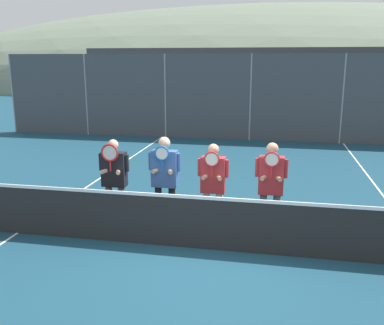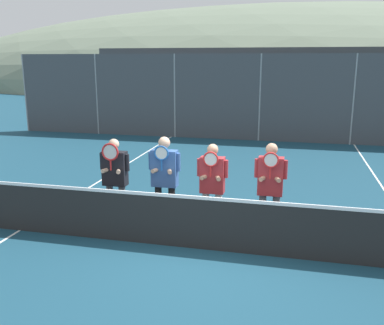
{
  "view_description": "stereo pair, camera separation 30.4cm",
  "coord_description": "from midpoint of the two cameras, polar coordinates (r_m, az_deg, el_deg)",
  "views": [
    {
      "loc": [
        1.04,
        -6.73,
        3.19
      ],
      "look_at": [
        -0.47,
        0.9,
        1.3
      ],
      "focal_mm": 40.0,
      "sensor_mm": 36.0,
      "label": 1
    },
    {
      "loc": [
        1.34,
        -6.67,
        3.19
      ],
      "look_at": [
        -0.47,
        0.9,
        1.3
      ],
      "focal_mm": 40.0,
      "sensor_mm": 36.0,
      "label": 2
    }
  ],
  "objects": [
    {
      "name": "ground_plane",
      "position": [
        7.51,
        3.12,
        -11.51
      ],
      "size": [
        120.0,
        120.0,
        0.0
      ],
      "primitive_type": "plane",
      "color": "navy"
    },
    {
      "name": "hill_distant",
      "position": [
        59.74,
        12.5,
        10.24
      ],
      "size": [
        100.87,
        56.04,
        19.61
      ],
      "color": "slate",
      "rests_on": "ground_plane"
    },
    {
      "name": "clubhouse_building",
      "position": [
        25.7,
        12.43,
        10.45
      ],
      "size": [
        20.3,
        5.5,
        3.78
      ],
      "color": "tan",
      "rests_on": "ground_plane"
    },
    {
      "name": "fence_back",
      "position": [
        17.22,
        9.55,
        8.48
      ],
      "size": [
        20.96,
        0.06,
        3.4
      ],
      "color": "gray",
      "rests_on": "ground_plane"
    },
    {
      "name": "tennis_net",
      "position": [
        7.32,
        3.17,
        -8.02
      ],
      "size": [
        9.81,
        0.09,
        1.05
      ],
      "color": "gray",
      "rests_on": "ground_plane"
    },
    {
      "name": "court_line_left_sideline",
      "position": [
        11.29,
        -12.52,
        -3.09
      ],
      "size": [
        0.05,
        16.0,
        0.01
      ],
      "primitive_type": "cube",
      "color": "white",
      "rests_on": "ground_plane"
    },
    {
      "name": "player_leftmost",
      "position": [
        8.27,
        -9.21,
        -1.67
      ],
      "size": [
        0.6,
        0.34,
        1.73
      ],
      "color": "#56565B",
      "rests_on": "ground_plane"
    },
    {
      "name": "player_center_left",
      "position": [
        7.99,
        -2.59,
        -1.7
      ],
      "size": [
        0.62,
        0.34,
        1.81
      ],
      "color": "black",
      "rests_on": "ground_plane"
    },
    {
      "name": "player_center_right",
      "position": [
        7.75,
        3.84,
        -2.71
      ],
      "size": [
        0.57,
        0.34,
        1.73
      ],
      "color": "white",
      "rests_on": "ground_plane"
    },
    {
      "name": "player_rightmost",
      "position": [
        7.67,
        11.5,
        -2.85
      ],
      "size": [
        0.57,
        0.34,
        1.78
      ],
      "color": "#56565B",
      "rests_on": "ground_plane"
    },
    {
      "name": "car_far_left",
      "position": [
        21.15,
        -7.58,
        7.18
      ],
      "size": [
        4.33,
        2.07,
        1.66
      ],
      "color": "silver",
      "rests_on": "ground_plane"
    },
    {
      "name": "car_left_of_center",
      "position": [
        19.86,
        6.35,
        6.94
      ],
      "size": [
        4.43,
        2.01,
        1.78
      ],
      "color": "#B2B7BC",
      "rests_on": "ground_plane"
    },
    {
      "name": "car_center",
      "position": [
        19.75,
        21.06,
        6.17
      ],
      "size": [
        4.2,
        2.01,
        1.85
      ],
      "color": "#285638",
      "rests_on": "ground_plane"
    }
  ]
}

